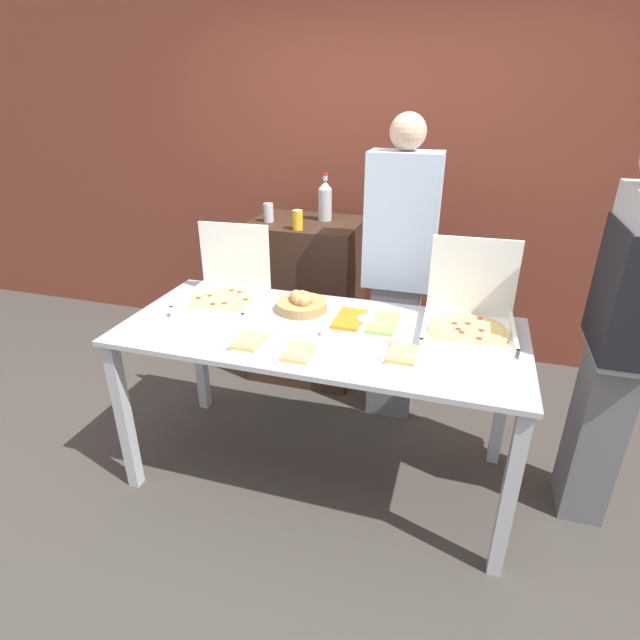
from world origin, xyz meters
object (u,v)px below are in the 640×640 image
pizza_box_far_left (226,290)px  soda_can_colored (298,220)px  paper_plate_front_center (299,354)px  paper_plate_front_right (249,342)px  person_guest_plaid (398,272)px  person_server_vest (626,323)px  paper_plate_front_left (402,355)px  pizza_box_far_right (469,317)px  veggie_tray (366,324)px  soda_can_silver (269,213)px  bread_basket (302,303)px  soda_bottle (325,200)px

pizza_box_far_left → soda_can_colored: bearing=71.0°
paper_plate_front_center → paper_plate_front_right: size_ratio=1.16×
paper_plate_front_right → person_guest_plaid: 1.10m
person_server_vest → paper_plate_front_left: bearing=109.7°
pizza_box_far_right → veggie_tray: pizza_box_far_right is taller
soda_can_silver → person_server_vest: person_server_vest is taller
pizza_box_far_left → person_server_vest: bearing=-3.8°
soda_can_silver → pizza_box_far_right: bearing=-30.3°
paper_plate_front_right → person_guest_plaid: person_guest_plaid is taller
paper_plate_front_left → person_guest_plaid: size_ratio=0.11×
bread_basket → paper_plate_front_center: bearing=-72.6°
bread_basket → person_guest_plaid: size_ratio=0.14×
soda_bottle → person_guest_plaid: (0.57, -0.40, -0.31)m
veggie_tray → person_server_vest: size_ratio=0.21×
person_guest_plaid → soda_can_colored: bearing=-9.7°
soda_can_silver → person_server_vest: 2.15m
soda_can_silver → paper_plate_front_left: bearing=-46.5°
bread_basket → soda_bottle: soda_bottle is taller
paper_plate_front_right → person_guest_plaid: (0.53, 0.97, 0.07)m
paper_plate_front_center → soda_bottle: bearing=101.9°
bread_basket → person_guest_plaid: 0.68m
pizza_box_far_right → bread_basket: size_ratio=1.68×
bread_basket → person_server_vest: 1.49m
pizza_box_far_left → pizza_box_far_right: pizza_box_far_right is taller
paper_plate_front_center → bread_basket: size_ratio=0.88×
person_server_vest → soda_bottle: bearing=59.6°
paper_plate_front_right → person_server_vest: bearing=14.3°
paper_plate_front_center → soda_can_silver: soda_can_silver is taller
paper_plate_front_left → veggie_tray: veggie_tray is taller
soda_can_silver → pizza_box_far_left: bearing=-85.1°
pizza_box_far_left → paper_plate_front_center: (0.57, -0.45, -0.06)m
paper_plate_front_center → person_guest_plaid: (0.27, 1.00, 0.07)m
paper_plate_front_right → soda_can_silver: soda_can_silver is taller
veggie_tray → person_guest_plaid: size_ratio=0.20×
pizza_box_far_left → person_guest_plaid: size_ratio=0.24×
pizza_box_far_right → person_guest_plaid: person_guest_plaid is taller
veggie_tray → soda_can_silver: (-0.87, 0.90, 0.29)m
pizza_box_far_right → soda_can_colored: size_ratio=3.61×
bread_basket → soda_can_silver: size_ratio=2.15×
pizza_box_far_left → soda_bottle: bearing=70.3°
bread_basket → soda_bottle: (-0.15, 0.93, 0.35)m
paper_plate_front_center → person_server_vest: 1.42m
paper_plate_front_center → soda_bottle: size_ratio=0.76×
paper_plate_front_left → soda_can_silver: 1.59m
person_server_vest → person_guest_plaid: bearing=62.3°
soda_can_silver → person_guest_plaid: person_guest_plaid is taller
paper_plate_front_left → person_guest_plaid: (-0.16, 0.88, 0.07)m
person_guest_plaid → paper_plate_front_right: bearing=61.3°
bread_basket → paper_plate_front_right: bearing=-103.7°
veggie_tray → paper_plate_front_left: bearing=-48.4°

